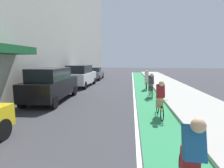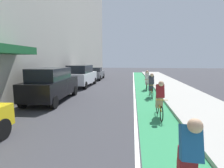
% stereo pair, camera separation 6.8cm
% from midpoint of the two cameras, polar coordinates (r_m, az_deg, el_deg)
% --- Properties ---
extents(ground_plane, '(83.27, 83.27, 0.00)m').
position_cam_midpoint_polar(ground_plane, '(13.86, -1.30, -2.11)').
color(ground_plane, '#38383D').
extents(bike_lane_paint, '(1.60, 37.85, 0.00)m').
position_cam_midpoint_polar(bike_lane_paint, '(15.73, 10.80, -1.04)').
color(bike_lane_paint, '#2D8451').
rests_on(bike_lane_paint, ground).
extents(lane_divider_stripe, '(0.12, 37.85, 0.00)m').
position_cam_midpoint_polar(lane_divider_stripe, '(15.69, 7.52, -0.98)').
color(lane_divider_stripe, white).
rests_on(lane_divider_stripe, ground).
extents(sidewalk_right, '(3.24, 37.85, 0.14)m').
position_cam_midpoint_polar(sidewalk_right, '(16.07, 19.44, -0.92)').
color(sidewalk_right, '#A8A59E').
rests_on(sidewalk_right, ground).
extents(building_facade_left, '(4.15, 37.85, 14.91)m').
position_cam_midpoint_polar(building_facade_left, '(17.97, -20.18, 23.75)').
color(building_facade_left, '#B2ADA3').
rests_on(building_facade_left, ground).
extents(parked_suv_black, '(2.00, 4.51, 1.98)m').
position_cam_midpoint_polar(parked_suv_black, '(10.71, -19.45, -0.06)').
color(parked_suv_black, black).
rests_on(parked_suv_black, ground).
extents(parked_suv_white, '(2.06, 4.47, 1.98)m').
position_cam_midpoint_polar(parked_suv_white, '(16.10, -10.27, 2.83)').
color(parked_suv_white, silver).
rests_on(parked_suv_white, ground).
extents(parked_sedan_gray, '(2.06, 4.27, 1.53)m').
position_cam_midpoint_polar(parked_sedan_gray, '(21.79, -5.70, 3.62)').
color(parked_sedan_gray, '#595B60').
rests_on(parked_sedan_gray, ground).
extents(cyclist_lead, '(0.48, 1.67, 1.59)m').
position_cam_midpoint_polar(cyclist_lead, '(3.30, 24.99, -22.37)').
color(cyclist_lead, black).
rests_on(cyclist_lead, ground).
extents(cyclist_mid, '(0.48, 1.67, 1.59)m').
position_cam_midpoint_polar(cyclist_mid, '(7.53, 15.98, -4.79)').
color(cyclist_mid, black).
rests_on(cyclist_mid, ground).
extents(cyclist_trailing, '(0.48, 1.69, 1.60)m').
position_cam_midpoint_polar(cyclist_trailing, '(11.47, 13.17, -0.16)').
color(cyclist_trailing, black).
rests_on(cyclist_trailing, ground).
extents(cyclist_far, '(0.48, 1.70, 1.61)m').
position_cam_midpoint_polar(cyclist_far, '(14.40, 11.77, 1.35)').
color(cyclist_far, black).
rests_on(cyclist_far, ground).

